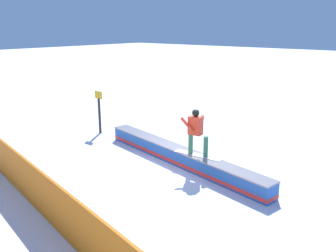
# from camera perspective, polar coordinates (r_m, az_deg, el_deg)

# --- Properties ---
(ground_plane) EXTENTS (120.00, 120.00, 0.00)m
(ground_plane) POSITION_cam_1_polar(r_m,az_deg,el_deg) (11.60, 1.87, -6.02)
(ground_plane) COLOR white
(grind_box) EXTENTS (6.97, 1.82, 0.52)m
(grind_box) POSITION_cam_1_polar(r_m,az_deg,el_deg) (11.52, 1.88, -4.92)
(grind_box) COLOR blue
(grind_box) RESTS_ON ground_plane
(snowboarder) EXTENTS (1.59, 0.47, 1.41)m
(snowboarder) POSITION_cam_1_polar(r_m,az_deg,el_deg) (10.66, 4.49, -0.74)
(snowboarder) COLOR silver
(snowboarder) RESTS_ON grind_box
(safety_fence) EXTENTS (10.66, 2.04, 1.15)m
(safety_fence) POSITION_cam_1_polar(r_m,az_deg,el_deg) (8.48, -18.34, -11.16)
(safety_fence) COLOR orange
(safety_fence) RESTS_ON ground_plane
(trail_marker) EXTENTS (0.40, 0.10, 1.75)m
(trail_marker) POSITION_cam_1_polar(r_m,az_deg,el_deg) (14.86, -10.87, 2.39)
(trail_marker) COLOR #262628
(trail_marker) RESTS_ON ground_plane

